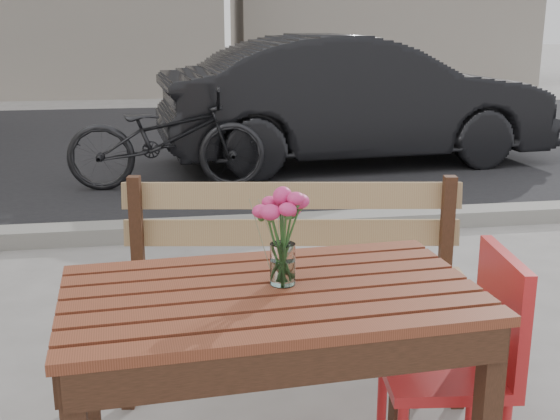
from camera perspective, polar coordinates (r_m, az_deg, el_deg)
name	(u,v)px	position (r m, az deg, el deg)	size (l,w,h in m)	color
street	(193,174)	(7.28, -7.10, 2.93)	(30.00, 8.12, 0.12)	black
main_table	(271,327)	(2.21, -0.70, -9.51)	(1.31, 0.82, 0.78)	#612D19
main_bench	(292,258)	(3.06, 0.99, -3.93)	(1.56, 0.68, 0.94)	#A27E54
red_chair	(467,353)	(2.50, 14.92, -11.16)	(0.46, 0.46, 0.84)	red
main_vase	(283,224)	(2.13, 0.22, -1.18)	(0.17, 0.17, 0.31)	white
parked_car	(356,100)	(7.89, 6.17, 8.89)	(1.49, 4.29, 1.41)	black
bicycle	(166,138)	(6.73, -9.22, 5.80)	(0.65, 1.86, 0.98)	black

